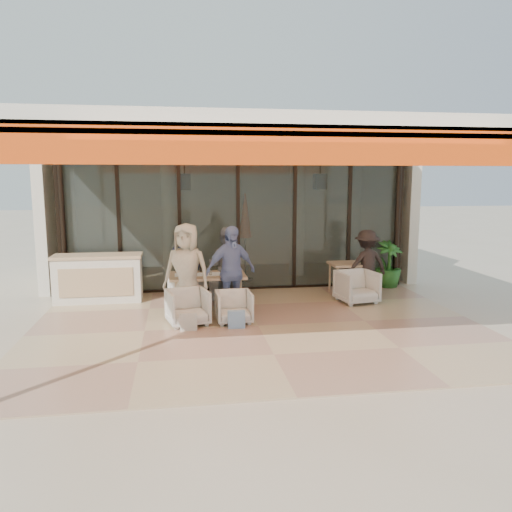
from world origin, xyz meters
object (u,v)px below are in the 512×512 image
Objects in this scene: dining_table at (207,277)px; diner_grey at (226,266)px; host_counter at (98,278)px; diner_navy at (186,266)px; side_table at (346,268)px; diner_cream at (187,271)px; potted_palm at (388,264)px; diner_periwinkle at (231,271)px; standing_woman at (366,264)px; side_chair at (357,285)px; chair_far_right at (224,283)px; chair_near_left at (188,306)px; chair_near_right at (234,306)px; chair_far_left at (186,284)px.

diner_grey reaches higher than dining_table.
diner_navy is (1.85, -0.58, 0.32)m from host_counter.
side_table is (3.59, 0.41, -0.21)m from diner_navy.
diner_cream reaches higher than potted_palm.
diner_periwinkle is at bearing -46.97° from dining_table.
diner_navy is 0.90m from diner_cream.
standing_woman reaches higher than side_table.
host_counter is 1.23× the size of dining_table.
dining_table is at bearing 172.54° from side_chair.
chair_far_right is 2.08m from chair_near_left.
host_counter reaches higher than chair_near_left.
host_counter is at bearing 0.52° from chair_far_right.
diner_navy is at bearing 111.74° from diner_periwinkle.
chair_near_right is 1.71m from diner_navy.
diner_cream is (-0.84, 0.50, 0.58)m from chair_near_right.
chair_near_right is at bearing 111.19° from diner_grey.
diner_grey reaches higher than chair_near_right.
host_counter is 2.70m from chair_far_right.
potted_palm reaches higher than chair_near_right.
standing_woman is at bearing 8.44° from chair_near_left.
chair_far_right is 0.45× the size of standing_woman.
diner_navy is 1.23m from diner_periwinkle.
chair_far_left is at bearing -14.53° from standing_woman.
diner_grey is at bearing 134.78° from chair_far_left.
chair_far_right is 1.73m from diner_cream.
side_table is at bearing 80.68° from side_chair.
diner_cream is 4.13m from standing_woman.
diner_periwinkle is at bearing -177.83° from side_chair.
side_table is at bearing 31.46° from chair_near_right.
chair_far_left is 3.61m from side_table.
side_table is (3.59, 1.31, -0.27)m from diner_cream.
side_table is at bearing -179.72° from chair_far_right.
diner_periwinkle reaches higher than side_table.
diner_navy reaches higher than diner_grey.
side_chair is 0.74m from standing_woman.
standing_woman is at bearing -155.81° from diner_grey.
diner_cream reaches higher than dining_table.
chair_far_left is at bearing -9.58° from diner_grey.
diner_navy is at bearing 165.26° from side_chair.
diner_grey is (0.84, 1.40, 0.46)m from chair_near_left.
chair_near_right is 3.54m from standing_woman.
chair_far_left is (1.85, -0.08, -0.18)m from host_counter.
diner_periwinkle is 2.36× the size of side_table.
host_counter reaches higher than chair_far_left.
side_table is (3.18, 0.85, -0.05)m from dining_table.
chair_far_right is (2.69, -0.08, -0.19)m from host_counter.
dining_table is 0.63m from diner_grey.
diner_cream is at bearing 147.38° from chair_near_right.
dining_table is 0.83× the size of diner_cream.
side_chair is 0.68× the size of potted_palm.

